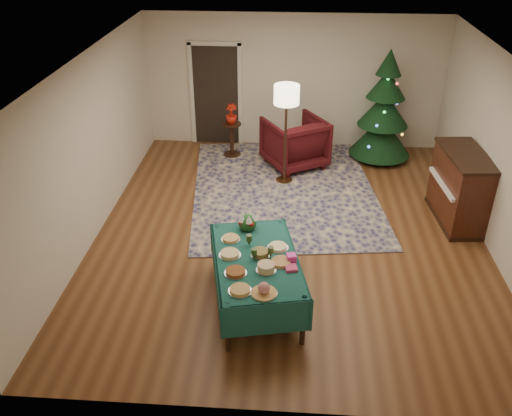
# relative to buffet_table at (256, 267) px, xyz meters

# --- Properties ---
(room_shell) EXTENTS (7.00, 7.00, 7.00)m
(room_shell) POSITION_rel_buffet_table_xyz_m (0.39, 1.79, 0.79)
(room_shell) COLOR #593319
(room_shell) RESTS_ON ground
(doorway) EXTENTS (1.08, 0.04, 2.16)m
(doorway) POSITION_rel_buffet_table_xyz_m (-1.21, 5.27, 0.54)
(doorway) COLOR black
(doorway) RESTS_ON ground
(rug) EXTENTS (3.67, 4.54, 0.02)m
(rug) POSITION_rel_buffet_table_xyz_m (0.28, 3.19, -0.55)
(rug) COLOR #121546
(rug) RESTS_ON ground
(buffet_table) EXTENTS (1.39, 1.97, 0.70)m
(buffet_table) POSITION_rel_buffet_table_xyz_m (0.00, 0.00, 0.00)
(buffet_table) COLOR black
(buffet_table) RESTS_ON ground
(platter_0) EXTENTS (0.28, 0.28, 0.04)m
(platter_0) POSITION_rel_buffet_table_xyz_m (-0.14, -0.66, 0.16)
(platter_0) COLOR silver
(platter_0) RESTS_ON buffet_table
(platter_1) EXTENTS (0.31, 0.31, 0.15)m
(platter_1) POSITION_rel_buffet_table_xyz_m (0.13, -0.68, 0.20)
(platter_1) COLOR silver
(platter_1) RESTS_ON buffet_table
(platter_2) EXTENTS (0.27, 0.27, 0.05)m
(platter_2) POSITION_rel_buffet_table_xyz_m (-0.23, -0.33, 0.16)
(platter_2) COLOR silver
(platter_2) RESTS_ON buffet_table
(platter_3) EXTENTS (0.25, 0.25, 0.10)m
(platter_3) POSITION_rel_buffet_table_xyz_m (0.13, -0.24, 0.18)
(platter_3) COLOR silver
(platter_3) RESTS_ON buffet_table
(platter_4) EXTENTS (0.29, 0.29, 0.04)m
(platter_4) POSITION_rel_buffet_table_xyz_m (0.31, -0.08, 0.16)
(platter_4) COLOR silver
(platter_4) RESTS_ON buffet_table
(platter_5) EXTENTS (0.28, 0.28, 0.05)m
(platter_5) POSITION_rel_buffet_table_xyz_m (-0.34, 0.04, 0.16)
(platter_5) COLOR silver
(platter_5) RESTS_ON buffet_table
(platter_6) EXTENTS (0.25, 0.25, 0.07)m
(platter_6) POSITION_rel_buffet_table_xyz_m (0.05, 0.08, 0.17)
(platter_6) COLOR silver
(platter_6) RESTS_ON buffet_table
(platter_7) EXTENTS (0.27, 0.27, 0.04)m
(platter_7) POSITION_rel_buffet_table_xyz_m (0.26, 0.25, 0.16)
(platter_7) COLOR silver
(platter_7) RESTS_ON buffet_table
(platter_8) EXTENTS (0.25, 0.25, 0.04)m
(platter_8) POSITION_rel_buffet_table_xyz_m (-0.37, 0.40, 0.16)
(platter_8) COLOR silver
(platter_8) RESTS_ON buffet_table
(goblet_0) EXTENTS (0.07, 0.07, 0.16)m
(goblet_0) POSITION_rel_buffet_table_xyz_m (-0.11, 0.28, 0.23)
(goblet_0) COLOR #2D471E
(goblet_0) RESTS_ON buffet_table
(goblet_1) EXTENTS (0.07, 0.07, 0.16)m
(goblet_1) POSITION_rel_buffet_table_xyz_m (0.17, 0.02, 0.23)
(goblet_1) COLOR #2D471E
(goblet_1) RESTS_ON buffet_table
(goblet_2) EXTENTS (0.07, 0.07, 0.16)m
(goblet_2) POSITION_rel_buffet_table_xyz_m (-0.03, -0.03, 0.23)
(goblet_2) COLOR #2D471E
(goblet_2) RESTS_ON buffet_table
(napkin_stack) EXTENTS (0.16, 0.16, 0.04)m
(napkin_stack) POSITION_rel_buffet_table_xyz_m (0.43, -0.20, 0.16)
(napkin_stack) COLOR #D13A6B
(napkin_stack) RESTS_ON buffet_table
(gift_box) EXTENTS (0.13, 0.13, 0.09)m
(gift_box) POSITION_rel_buffet_table_xyz_m (0.43, -0.02, 0.19)
(gift_box) COLOR #F644BE
(gift_box) RESTS_ON buffet_table
(centerpiece) EXTENTS (0.25, 0.25, 0.29)m
(centerpiece) POSITION_rel_buffet_table_xyz_m (-0.17, 0.68, 0.26)
(centerpiece) COLOR #1E4C1E
(centerpiece) RESTS_ON buffet_table
(armchair) EXTENTS (1.38, 1.36, 1.06)m
(armchair) POSITION_rel_buffet_table_xyz_m (0.45, 4.22, -0.03)
(armchair) COLOR #420E12
(armchair) RESTS_ON ground
(floor_lamp) EXTENTS (0.44, 0.44, 1.83)m
(floor_lamp) POSITION_rel_buffet_table_xyz_m (0.27, 3.52, 0.99)
(floor_lamp) COLOR #A57F3F
(floor_lamp) RESTS_ON ground
(side_table) EXTENTS (0.39, 0.39, 0.69)m
(side_table) POSITION_rel_buffet_table_xyz_m (-0.82, 4.61, -0.22)
(side_table) COLOR black
(side_table) RESTS_ON ground
(potted_plant) EXTENTS (0.22, 0.39, 0.22)m
(potted_plant) POSITION_rel_buffet_table_xyz_m (-0.82, 4.61, 0.24)
(potted_plant) COLOR red
(potted_plant) RESTS_ON side_table
(christmas_tree) EXTENTS (1.55, 1.55, 2.20)m
(christmas_tree) POSITION_rel_buffet_table_xyz_m (2.15, 4.69, 0.43)
(christmas_tree) COLOR black
(christmas_tree) RESTS_ON ground
(piano) EXTENTS (0.75, 1.41, 1.18)m
(piano) POSITION_rel_buffet_table_xyz_m (3.09, 2.32, 0.02)
(piano) COLOR black
(piano) RESTS_ON ground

